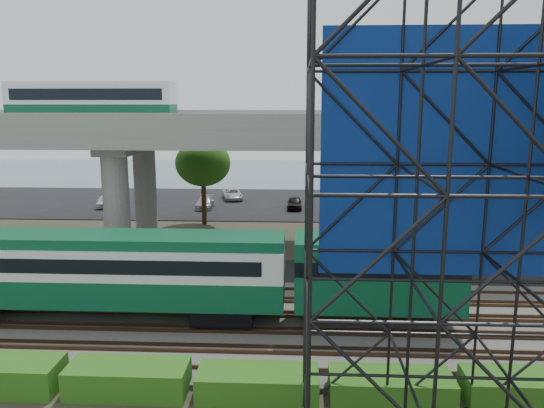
{
  "coord_description": "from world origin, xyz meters",
  "views": [
    {
      "loc": [
        2.43,
        -22.67,
        11.08
      ],
      "look_at": [
        1.04,
        6.0,
        5.45
      ],
      "focal_mm": 35.0,
      "sensor_mm": 36.0,
      "label": 1
    }
  ],
  "objects": [
    {
      "name": "ground",
      "position": [
        0.0,
        0.0,
        0.0
      ],
      "size": [
        140.0,
        140.0,
        0.0
      ],
      "primitive_type": "plane",
      "color": "#474233",
      "rests_on": "ground"
    },
    {
      "name": "ballast_bed",
      "position": [
        0.0,
        2.0,
        0.1
      ],
      "size": [
        90.0,
        12.0,
        0.2
      ],
      "primitive_type": "cube",
      "color": "slate",
      "rests_on": "ground"
    },
    {
      "name": "service_road",
      "position": [
        0.0,
        10.5,
        0.04
      ],
      "size": [
        90.0,
        5.0,
        0.08
      ],
      "primitive_type": "cube",
      "color": "black",
      "rests_on": "ground"
    },
    {
      "name": "parking_lot",
      "position": [
        0.0,
        34.0,
        0.04
      ],
      "size": [
        90.0,
        18.0,
        0.08
      ],
      "primitive_type": "cube",
      "color": "black",
      "rests_on": "ground"
    },
    {
      "name": "harbor_water",
      "position": [
        0.0,
        56.0,
        0.01
      ],
      "size": [
        140.0,
        40.0,
        0.03
      ],
      "primitive_type": "cube",
      "color": "#496478",
      "rests_on": "ground"
    },
    {
      "name": "rail_tracks",
      "position": [
        0.0,
        2.0,
        0.28
      ],
      "size": [
        90.0,
        9.52,
        0.16
      ],
      "color": "#472D1E",
      "rests_on": "ballast_bed"
    },
    {
      "name": "commuter_train",
      "position": [
        -5.55,
        2.0,
        2.88
      ],
      "size": [
        29.3,
        3.06,
        4.3
      ],
      "color": "black",
      "rests_on": "rail_tracks"
    },
    {
      "name": "overpass",
      "position": [
        -0.92,
        16.0,
        8.21
      ],
      "size": [
        80.0,
        12.0,
        12.4
      ],
      "color": "#9E9B93",
      "rests_on": "ground"
    },
    {
      "name": "scaffold_tower",
      "position": [
        7.25,
        -7.98,
        7.47
      ],
      "size": [
        9.36,
        6.36,
        15.0
      ],
      "color": "black",
      "rests_on": "ground"
    },
    {
      "name": "hedge_strip",
      "position": [
        1.01,
        -4.3,
        0.56
      ],
      "size": [
        34.6,
        1.8,
        1.2
      ],
      "color": "#295B14",
      "rests_on": "ground"
    },
    {
      "name": "trees",
      "position": [
        -4.67,
        16.17,
        5.57
      ],
      "size": [
        40.94,
        16.94,
        7.69
      ],
      "color": "#382314",
      "rests_on": "ground"
    },
    {
      "name": "suv",
      "position": [
        -11.12,
        10.9,
        0.74
      ],
      "size": [
        5.17,
        3.6,
        1.31
      ],
      "primitive_type": "imported",
      "rotation": [
        0.0,
        0.0,
        1.9
      ],
      "color": "black",
      "rests_on": "service_road"
    },
    {
      "name": "parked_cars",
      "position": [
        0.81,
        33.47,
        0.68
      ],
      "size": [
        35.42,
        9.53,
        1.27
      ],
      "color": "silver",
      "rests_on": "parking_lot"
    }
  ]
}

